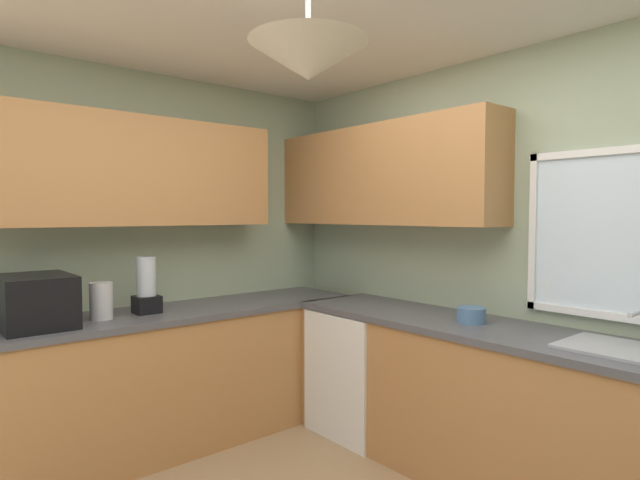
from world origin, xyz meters
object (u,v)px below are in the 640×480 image
at_px(kettle, 101,301).
at_px(blender_appliance, 147,288).
at_px(sink_assembly, 632,350).
at_px(dishwasher, 364,370).
at_px(bowl, 471,315).
at_px(microwave, 35,301).

distance_m(kettle, blender_appliance, 0.29).
bearing_deg(blender_appliance, sink_assembly, 29.59).
xyz_separation_m(dishwasher, bowl, (0.84, 0.03, 0.52)).
height_order(sink_assembly, bowl, sink_assembly).
bearing_deg(sink_assembly, dishwasher, -178.75).
height_order(dishwasher, blender_appliance, blender_appliance).
xyz_separation_m(kettle, sink_assembly, (2.32, 1.61, -0.10)).
bearing_deg(bowl, sink_assembly, 0.45).
bearing_deg(kettle, dishwasher, 67.91).
bearing_deg(bowl, kettle, -132.65).
xyz_separation_m(dishwasher, microwave, (-0.66, -1.92, 0.62)).
bearing_deg(kettle, bowl, 47.35).
relative_size(dishwasher, sink_assembly, 1.44).
xyz_separation_m(microwave, blender_appliance, (0.00, 0.63, 0.02)).
relative_size(sink_assembly, blender_appliance, 1.64).
bearing_deg(blender_appliance, dishwasher, 62.96).
distance_m(dishwasher, microwave, 2.12).
bearing_deg(blender_appliance, microwave, -90.00).
relative_size(dishwasher, kettle, 3.84).
xyz_separation_m(bowl, blender_appliance, (-1.50, -1.32, 0.12)).
bearing_deg(microwave, blender_appliance, 90.00).
bearing_deg(blender_appliance, kettle, -85.97).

